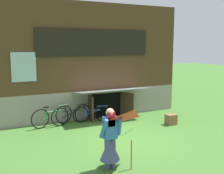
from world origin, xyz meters
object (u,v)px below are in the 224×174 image
kite (135,126)px  bicycle_black (72,115)px  person (110,143)px  bicycle_blue (92,114)px  bicycle_green (52,116)px  wooden_crate (171,119)px

kite → bicycle_black: kite is taller
bicycle_black → person: bearing=-104.0°
person → bicycle_black: person is taller
bicycle_blue → bicycle_green: size_ratio=0.88×
bicycle_black → bicycle_green: size_ratio=1.00×
wooden_crate → bicycle_green: bearing=156.7°
person → bicycle_black: 4.27m
bicycle_blue → bicycle_black: 0.83m
kite → wooden_crate: 4.71m
bicycle_blue → bicycle_black: bearing=-171.4°
kite → bicycle_blue: (0.76, 4.75, -0.87)m
person → wooden_crate: (3.83, 2.47, -0.45)m
person → bicycle_blue: (1.14, 4.18, -0.31)m
person → bicycle_blue: bearing=55.2°
person → bicycle_black: size_ratio=0.91×
person → bicycle_green: bearing=76.2°
bicycle_black → wooden_crate: bearing=-36.7°
bicycle_black → wooden_crate: size_ratio=4.21×
person → bicycle_green: person is taller
kite → bicycle_blue: bearing=81.0°
kite → wooden_crate: kite is taller
bicycle_blue → wooden_crate: bearing=-18.9°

